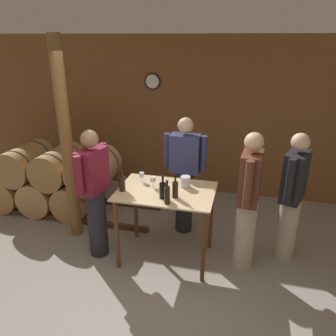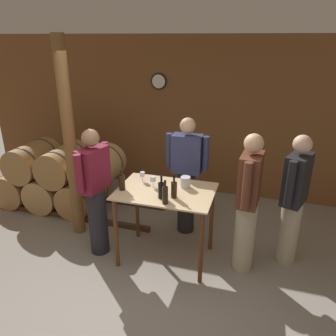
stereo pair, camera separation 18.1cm
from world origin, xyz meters
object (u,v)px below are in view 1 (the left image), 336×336
object	(u,v)px
wine_bottle_center	(167,195)
ice_bucket	(185,182)
wine_bottle_far_left	(122,183)
person_visitor_bearded	(185,174)
wine_bottle_left	(163,190)
person_host	(292,196)
wooden_post	(67,145)
wine_glass_near_center	(153,179)
person_visitor_with_scarf	(94,193)
wine_bottle_right	(175,189)
person_visitor_near_door	(248,200)
wine_glass_near_left	(142,175)

from	to	relation	value
wine_bottle_center	ice_bucket	size ratio (longest dim) A/B	2.03
wine_bottle_far_left	person_visitor_bearded	size ratio (longest dim) A/B	0.15
wine_bottle_left	person_host	xyz separation A→B (m)	(1.46, 0.58, -0.18)
wine_bottle_far_left	ice_bucket	bearing A→B (deg)	21.82
wooden_post	ice_bucket	xyz separation A→B (m)	(1.59, -0.06, -0.33)
wine_glass_near_center	person_visitor_with_scarf	bearing A→B (deg)	-165.08
wine_bottle_right	person_visitor_near_door	world-z (taller)	person_visitor_near_door
wine_bottle_left	person_visitor_with_scarf	xyz separation A→B (m)	(-0.88, 0.07, -0.17)
wine_bottle_far_left	person_host	xyz separation A→B (m)	(1.97, 0.51, -0.18)
wine_bottle_center	ice_bucket	bearing A→B (deg)	76.68
wine_bottle_left	wine_bottle_right	bearing A→B (deg)	21.75
wine_bottle_left	ice_bucket	size ratio (longest dim) A/B	2.04
wine_bottle_center	wine_glass_near_center	size ratio (longest dim) A/B	2.03
wine_glass_near_left	ice_bucket	world-z (taller)	ice_bucket
wooden_post	ice_bucket	size ratio (longest dim) A/B	19.82
wine_bottle_right	wine_bottle_far_left	bearing A→B (deg)	178.23
ice_bucket	person_visitor_near_door	size ratio (longest dim) A/B	0.08
wine_bottle_left	wine_bottle_far_left	bearing A→B (deg)	172.03
ice_bucket	wine_bottle_right	bearing A→B (deg)	-100.99
wine_bottle_center	person_visitor_with_scarf	size ratio (longest dim) A/B	0.17
wine_bottle_left	wine_glass_near_center	world-z (taller)	wine_bottle_left
wine_bottle_far_left	ice_bucket	xyz separation A→B (m)	(0.71, 0.28, -0.03)
wooden_post	person_host	distance (m)	2.90
wooden_post	wine_glass_near_left	bearing A→B (deg)	-2.58
wooden_post	person_visitor_bearded	xyz separation A→B (m)	(1.48, 0.48, -0.46)
wine_bottle_left	person_visitor_near_door	distance (m)	0.99
person_visitor_bearded	person_visitor_near_door	bearing A→B (deg)	-36.08
wine_bottle_center	wooden_post	bearing A→B (deg)	160.26
person_host	person_visitor_near_door	world-z (taller)	person_visitor_near_door
person_host	person_visitor_with_scarf	size ratio (longest dim) A/B	0.99
wine_glass_near_left	ice_bucket	xyz separation A→B (m)	(0.56, -0.01, -0.02)
wine_glass_near_left	person_visitor_near_door	xyz separation A→B (m)	(1.31, -0.11, -0.14)
wine_bottle_center	ice_bucket	xyz separation A→B (m)	(0.11, 0.47, -0.04)
wine_bottle_right	wine_glass_near_center	world-z (taller)	wine_bottle_right
wine_bottle_far_left	person_visitor_near_door	bearing A→B (deg)	7.35
wine_glass_near_left	person_visitor_bearded	size ratio (longest dim) A/B	0.08
wine_glass_near_left	wine_glass_near_center	size ratio (longest dim) A/B	0.93
wine_bottle_right	person_host	world-z (taller)	person_host
wine_bottle_center	wine_glass_near_center	distance (m)	0.46
wine_bottle_far_left	wine_glass_near_left	size ratio (longest dim) A/B	2.01
wine_bottle_right	ice_bucket	world-z (taller)	wine_bottle_right
person_visitor_with_scarf	wine_glass_near_center	bearing A→B (deg)	14.92
wine_bottle_left	wine_glass_near_center	size ratio (longest dim) A/B	2.04
wine_bottle_right	person_visitor_bearded	distance (m)	0.86
person_host	person_visitor_near_door	xyz separation A→B (m)	(-0.51, -0.32, 0.03)
wine_bottle_far_left	person_visitor_bearded	distance (m)	1.02
wine_glass_near_center	person_visitor_bearded	world-z (taller)	person_visitor_bearded
wine_glass_near_center	person_visitor_with_scarf	distance (m)	0.74
wine_glass_near_center	person_visitor_near_door	xyz separation A→B (m)	(1.14, 0.00, -0.15)
person_host	person_visitor_with_scarf	distance (m)	2.40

